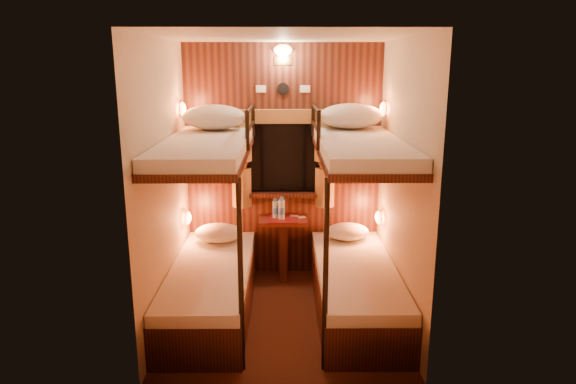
{
  "coord_description": "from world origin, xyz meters",
  "views": [
    {
      "loc": [
        0.01,
        -4.19,
        2.19
      ],
      "look_at": [
        0.04,
        0.15,
        1.1
      ],
      "focal_mm": 32.0,
      "sensor_mm": 36.0,
      "label": 1
    }
  ],
  "objects_px": {
    "bunk_left": "(210,254)",
    "bottle_right": "(282,210)",
    "table": "(283,240)",
    "bottle_left": "(275,210)",
    "bunk_right": "(356,254)"
  },
  "relations": [
    {
      "from": "table",
      "to": "bottle_right",
      "type": "distance_m",
      "value": 0.34
    },
    {
      "from": "bottle_left",
      "to": "bottle_right",
      "type": "distance_m",
      "value": 0.08
    },
    {
      "from": "bunk_left",
      "to": "bottle_right",
      "type": "height_order",
      "value": "bunk_left"
    },
    {
      "from": "bunk_left",
      "to": "table",
      "type": "relative_size",
      "value": 2.9
    },
    {
      "from": "bunk_left",
      "to": "bottle_left",
      "type": "xyz_separation_m",
      "value": [
        0.57,
        0.79,
        0.18
      ]
    },
    {
      "from": "bunk_left",
      "to": "bottle_right",
      "type": "bearing_deg",
      "value": 50.03
    },
    {
      "from": "bunk_left",
      "to": "bottle_right",
      "type": "distance_m",
      "value": 1.0
    },
    {
      "from": "table",
      "to": "bottle_left",
      "type": "bearing_deg",
      "value": 171.06
    },
    {
      "from": "table",
      "to": "bottle_left",
      "type": "distance_m",
      "value": 0.33
    },
    {
      "from": "bottle_right",
      "to": "table",
      "type": "bearing_deg",
      "value": 59.12
    },
    {
      "from": "bunk_left",
      "to": "table",
      "type": "distance_m",
      "value": 1.02
    },
    {
      "from": "table",
      "to": "bottle_right",
      "type": "bearing_deg",
      "value": -120.88
    },
    {
      "from": "bunk_left",
      "to": "table",
      "type": "bearing_deg",
      "value": 50.33
    },
    {
      "from": "bunk_right",
      "to": "bottle_left",
      "type": "bearing_deg",
      "value": 132.58
    },
    {
      "from": "bunk_left",
      "to": "bottle_right",
      "type": "xyz_separation_m",
      "value": [
        0.63,
        0.75,
        0.19
      ]
    }
  ]
}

